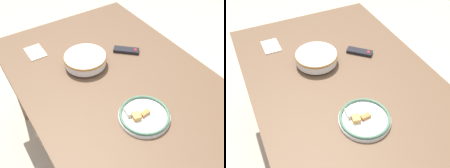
{
  "view_description": "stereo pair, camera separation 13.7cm",
  "coord_description": "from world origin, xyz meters",
  "views": [
    {
      "loc": [
        0.84,
        -0.6,
        1.74
      ],
      "look_at": [
        0.02,
        -0.06,
        0.79
      ],
      "focal_mm": 42.0,
      "sensor_mm": 36.0,
      "label": 1
    },
    {
      "loc": [
        0.91,
        -0.48,
        1.74
      ],
      "look_at": [
        0.02,
        -0.06,
        0.79
      ],
      "focal_mm": 42.0,
      "sensor_mm": 36.0,
      "label": 2
    }
  ],
  "objects": [
    {
      "name": "ground_plane",
      "position": [
        0.0,
        0.0,
        0.0
      ],
      "size": [
        8.0,
        8.0,
        0.0
      ],
      "primitive_type": "plane",
      "color": "#B7A88E"
    },
    {
      "name": "dining_table",
      "position": [
        0.0,
        0.0,
        0.68
      ],
      "size": [
        1.57,
        1.01,
        0.76
      ],
      "color": "brown",
      "rests_on": "ground_plane"
    },
    {
      "name": "noodle_bowl",
      "position": [
        -0.23,
        -0.08,
        0.8
      ],
      "size": [
        0.25,
        0.25,
        0.07
      ],
      "color": "silver",
      "rests_on": "dining_table"
    },
    {
      "name": "food_plate",
      "position": [
        0.26,
        -0.04,
        0.77
      ],
      "size": [
        0.25,
        0.25,
        0.04
      ],
      "color": "white",
      "rests_on": "dining_table"
    },
    {
      "name": "tv_remote",
      "position": [
        -0.21,
        0.19,
        0.77
      ],
      "size": [
        0.14,
        0.15,
        0.02
      ],
      "rotation": [
        0.0,
        0.0,
        5.53
      ],
      "color": "black",
      "rests_on": "dining_table"
    },
    {
      "name": "folded_napkin",
      "position": [
        -0.5,
        -0.29,
        0.76
      ],
      "size": [
        0.15,
        0.1,
        0.01
      ],
      "color": "beige",
      "rests_on": "dining_table"
    }
  ]
}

